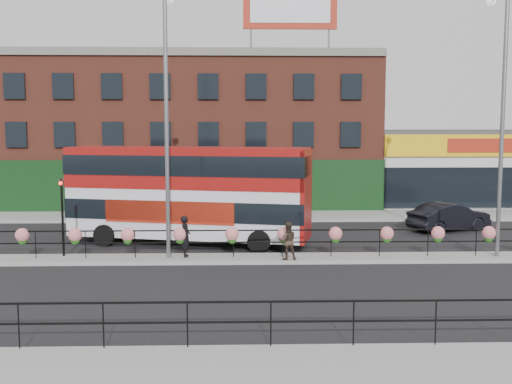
{
  "coord_description": "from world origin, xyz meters",
  "views": [
    {
      "loc": [
        -0.73,
        -24.04,
        5.37
      ],
      "look_at": [
        0.0,
        3.0,
        2.5
      ],
      "focal_mm": 42.0,
      "sensor_mm": 36.0,
      "label": 1
    }
  ],
  "objects_px": {
    "car": "(449,217)",
    "lamp_column_west": "(167,100)",
    "double_decker_bus": "(189,185)",
    "lamp_column_east": "(500,101)",
    "pedestrian_b": "(288,241)",
    "pedestrian_a": "(186,236)"
  },
  "relations": [
    {
      "from": "car",
      "to": "lamp_column_west",
      "type": "xyz_separation_m",
      "value": [
        -13.95,
        -6.68,
        5.77
      ]
    },
    {
      "from": "car",
      "to": "double_decker_bus",
      "type": "bearing_deg",
      "value": 79.35
    },
    {
      "from": "lamp_column_east",
      "to": "pedestrian_b",
      "type": "bearing_deg",
      "value": -175.21
    },
    {
      "from": "pedestrian_b",
      "to": "lamp_column_east",
      "type": "relative_size",
      "value": 0.14
    },
    {
      "from": "lamp_column_west",
      "to": "car",
      "type": "bearing_deg",
      "value": 25.61
    },
    {
      "from": "pedestrian_b",
      "to": "pedestrian_a",
      "type": "bearing_deg",
      "value": -13.4
    },
    {
      "from": "double_decker_bus",
      "to": "pedestrian_a",
      "type": "distance_m",
      "value": 3.85
    },
    {
      "from": "double_decker_bus",
      "to": "lamp_column_east",
      "type": "relative_size",
      "value": 1.07
    },
    {
      "from": "car",
      "to": "lamp_column_west",
      "type": "bearing_deg",
      "value": 90.87
    },
    {
      "from": "car",
      "to": "pedestrian_a",
      "type": "relative_size",
      "value": 2.83
    },
    {
      "from": "pedestrian_b",
      "to": "lamp_column_west",
      "type": "distance_m",
      "value": 7.42
    },
    {
      "from": "car",
      "to": "lamp_column_east",
      "type": "bearing_deg",
      "value": 151.3
    },
    {
      "from": "car",
      "to": "pedestrian_b",
      "type": "bearing_deg",
      "value": 104.39
    },
    {
      "from": "double_decker_bus",
      "to": "lamp_column_east",
      "type": "xyz_separation_m",
      "value": [
        12.92,
        -3.35,
        3.72
      ]
    },
    {
      "from": "car",
      "to": "lamp_column_east",
      "type": "height_order",
      "value": "lamp_column_east"
    },
    {
      "from": "double_decker_bus",
      "to": "lamp_column_west",
      "type": "distance_m",
      "value": 5.03
    },
    {
      "from": "pedestrian_a",
      "to": "lamp_column_east",
      "type": "xyz_separation_m",
      "value": [
        12.8,
        0.06,
        5.51
      ]
    },
    {
      "from": "pedestrian_b",
      "to": "lamp_column_west",
      "type": "bearing_deg",
      "value": -13.14
    },
    {
      "from": "double_decker_bus",
      "to": "pedestrian_a",
      "type": "height_order",
      "value": "double_decker_bus"
    },
    {
      "from": "double_decker_bus",
      "to": "pedestrian_b",
      "type": "xyz_separation_m",
      "value": [
        4.24,
        -4.08,
        -1.87
      ]
    },
    {
      "from": "pedestrian_a",
      "to": "lamp_column_east",
      "type": "relative_size",
      "value": 0.16
    },
    {
      "from": "pedestrian_b",
      "to": "lamp_column_east",
      "type": "xyz_separation_m",
      "value": [
        8.68,
        0.73,
        5.59
      ]
    }
  ]
}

